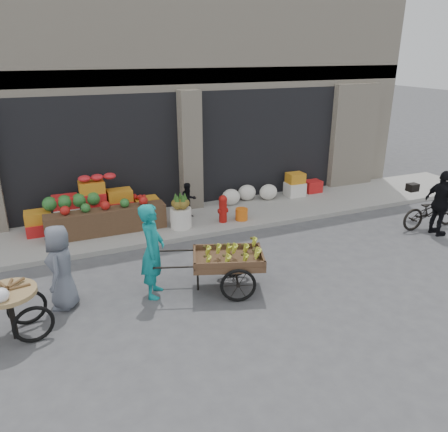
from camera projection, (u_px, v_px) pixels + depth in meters
name	position (u px, v px, depth m)	size (l,w,h in m)	color
ground	(280.00, 296.00, 8.02)	(80.00, 80.00, 0.00)	#424244
sidewalk	(203.00, 219.00, 11.53)	(18.00, 2.20, 0.12)	gray
building	(158.00, 79.00, 13.74)	(14.00, 6.45, 7.00)	beige
fruit_display	(103.00, 206.00, 10.65)	(3.10, 1.12, 1.24)	red
pineapple_bin	(181.00, 218.00, 10.71)	(0.52, 0.52, 0.50)	silver
fire_hydrant	(223.00, 208.00, 11.02)	(0.22, 0.22, 0.71)	#A5140F
orange_bucket	(242.00, 214.00, 11.25)	(0.32, 0.32, 0.30)	orange
right_bay_goods	(279.00, 189.00, 12.87)	(3.35, 0.60, 0.70)	silver
seated_person	(188.00, 200.00, 11.30)	(0.45, 0.35, 0.93)	black
banana_cart	(226.00, 257.00, 8.01)	(2.35, 1.51, 0.92)	brown
vendor_woman	(153.00, 251.00, 7.76)	(0.64, 0.42, 1.77)	#107F80
tricycle_cart	(10.00, 306.00, 6.65)	(1.46, 0.97, 0.95)	#9E7F51
vendor_grey	(61.00, 267.00, 7.45)	(0.74, 0.48, 1.52)	slate
bicycle	(432.00, 211.00, 10.96)	(0.60, 1.72, 0.90)	black
cyclist	(441.00, 203.00, 10.42)	(0.94, 0.39, 1.60)	black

